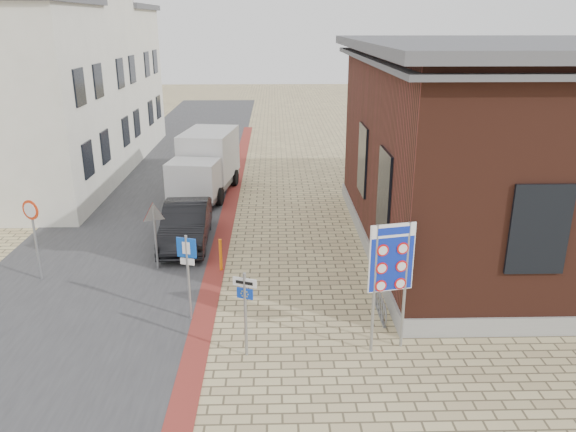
# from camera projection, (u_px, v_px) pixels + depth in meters

# --- Properties ---
(ground) EXTENTS (120.00, 120.00, 0.00)m
(ground) POSITION_uv_depth(u_px,v_px,m) (281.00, 362.00, 12.82)
(ground) COLOR tan
(ground) RESTS_ON ground
(road_strip) EXTENTS (7.00, 60.00, 0.02)m
(road_strip) POSITION_uv_depth(u_px,v_px,m) (162.00, 184.00, 26.85)
(road_strip) COLOR #38383A
(road_strip) RESTS_ON ground
(curb_strip) EXTENTS (0.60, 40.00, 0.02)m
(curb_strip) POSITION_uv_depth(u_px,v_px,m) (227.00, 217.00, 22.21)
(curb_strip) COLOR maroon
(curb_strip) RESTS_ON ground
(brick_building) EXTENTS (13.00, 13.00, 6.80)m
(brick_building) POSITION_uv_depth(u_px,v_px,m) (550.00, 145.00, 18.49)
(brick_building) COLOR gray
(brick_building) RESTS_ON ground
(townhouse_near) EXTENTS (7.40, 6.40, 8.30)m
(townhouse_near) POSITION_uv_depth(u_px,v_px,m) (3.00, 105.00, 22.52)
(townhouse_near) COLOR white
(townhouse_near) RESTS_ON ground
(townhouse_mid) EXTENTS (7.40, 6.40, 9.10)m
(townhouse_mid) POSITION_uv_depth(u_px,v_px,m) (56.00, 80.00, 28.05)
(townhouse_mid) COLOR white
(townhouse_mid) RESTS_ON ground
(townhouse_far) EXTENTS (7.40, 6.40, 8.30)m
(townhouse_far) POSITION_uv_depth(u_px,v_px,m) (94.00, 77.00, 33.85)
(townhouse_far) COLOR white
(townhouse_far) RESTS_ON ground
(bike_rack) EXTENTS (0.08, 1.80, 0.60)m
(bike_rack) POSITION_uv_depth(u_px,v_px,m) (380.00, 304.00, 14.87)
(bike_rack) COLOR slate
(bike_rack) RESTS_ON ground
(sedan) EXTENTS (1.67, 4.37, 1.42)m
(sedan) POSITION_uv_depth(u_px,v_px,m) (186.00, 224.00, 19.45)
(sedan) COLOR black
(sedan) RESTS_ON ground
(box_truck) EXTENTS (2.78, 5.41, 2.70)m
(box_truck) POSITION_uv_depth(u_px,v_px,m) (206.00, 163.00, 24.95)
(box_truck) COLOR slate
(box_truck) RESTS_ON ground
(border_sign) EXTENTS (1.06, 0.28, 3.15)m
(border_sign) POSITION_uv_depth(u_px,v_px,m) (391.00, 260.00, 12.60)
(border_sign) COLOR gray
(border_sign) RESTS_ON ground
(essen_sign) EXTENTS (0.54, 0.24, 2.09)m
(essen_sign) POSITION_uv_depth(u_px,v_px,m) (245.00, 303.00, 12.64)
(essen_sign) COLOR gray
(essen_sign) RESTS_ON ground
(parking_sign) EXTENTS (0.50, 0.19, 2.34)m
(parking_sign) POSITION_uv_depth(u_px,v_px,m) (187.00, 264.00, 14.13)
(parking_sign) COLOR gray
(parking_sign) RESTS_ON ground
(yield_sign) EXTENTS (0.73, 0.33, 2.14)m
(yield_sign) POSITION_uv_depth(u_px,v_px,m) (154.00, 220.00, 17.10)
(yield_sign) COLOR gray
(yield_sign) RESTS_ON ground
(speed_sign) EXTENTS (0.55, 0.27, 2.51)m
(speed_sign) POSITION_uv_depth(u_px,v_px,m) (34.00, 227.00, 16.34)
(speed_sign) COLOR gray
(speed_sign) RESTS_ON ground
(bollard) EXTENTS (0.11, 0.11, 1.05)m
(bollard) POSITION_uv_depth(u_px,v_px,m) (221.00, 255.00, 17.32)
(bollard) COLOR orange
(bollard) RESTS_ON ground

